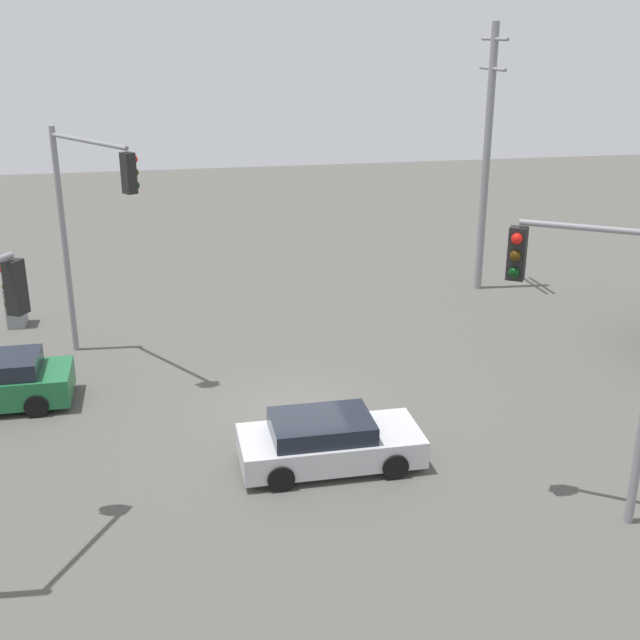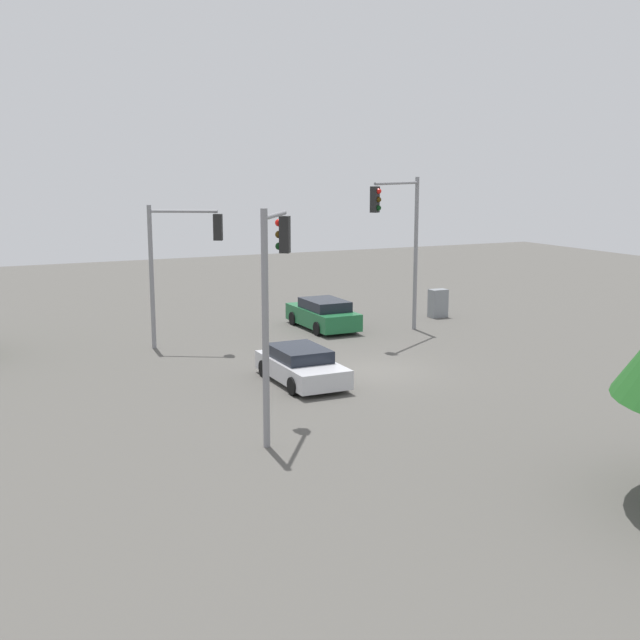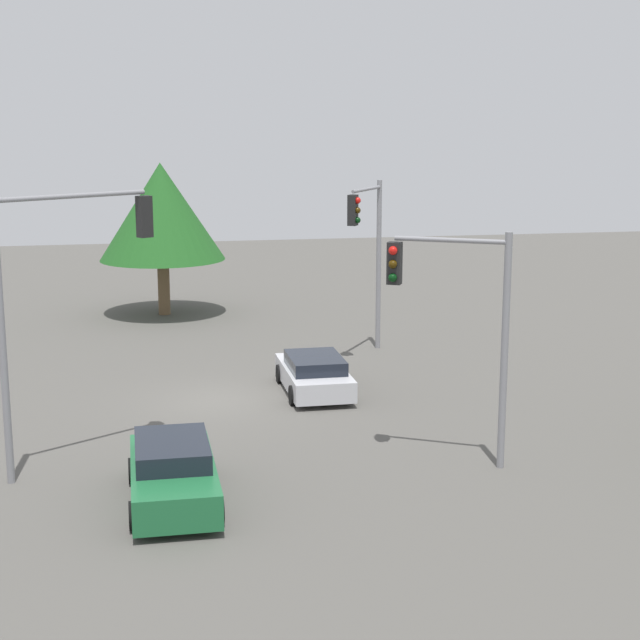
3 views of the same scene
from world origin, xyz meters
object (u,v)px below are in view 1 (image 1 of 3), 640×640
object	(u,v)px
traffic_signal_aux	(597,321)
electrical_cabinet	(16,306)
traffic_signal_cross	(87,209)
sedan_silver	(328,441)

from	to	relation	value
traffic_signal_aux	electrical_cabinet	xyz separation A→B (m)	(-14.13, -13.12, -3.55)
traffic_signal_cross	traffic_signal_aux	distance (m)	14.32
sedan_silver	electrical_cabinet	size ratio (longest dim) A/B	2.99
sedan_silver	traffic_signal_aux	size ratio (longest dim) A/B	0.66
traffic_signal_cross	traffic_signal_aux	size ratio (longest dim) A/B	1.10
traffic_signal_aux	electrical_cabinet	world-z (taller)	traffic_signal_aux
traffic_signal_cross	electrical_cabinet	bearing A→B (deg)	-176.07
traffic_signal_cross	traffic_signal_aux	bearing A→B (deg)	12.31
traffic_signal_aux	traffic_signal_cross	bearing A→B (deg)	-10.99
sedan_silver	traffic_signal_aux	world-z (taller)	traffic_signal_aux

